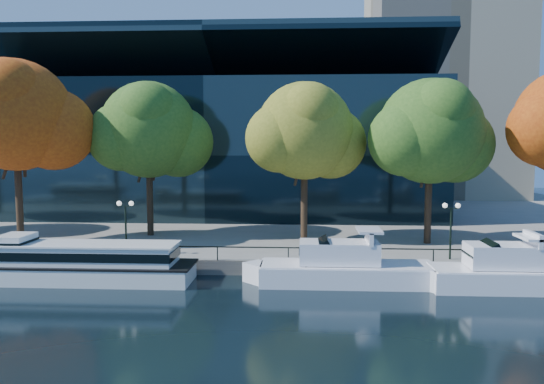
# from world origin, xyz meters

# --- Properties ---
(ground) EXTENTS (160.00, 160.00, 0.00)m
(ground) POSITION_xyz_m (0.00, 0.00, 0.00)
(ground) COLOR black
(ground) RESTS_ON ground
(promenade) EXTENTS (90.00, 67.08, 1.00)m
(promenade) POSITION_xyz_m (0.00, 36.38, 0.50)
(promenade) COLOR slate
(promenade) RESTS_ON ground
(railing) EXTENTS (88.20, 0.08, 0.99)m
(railing) POSITION_xyz_m (0.00, 3.25, 1.94)
(railing) COLOR black
(railing) RESTS_ON promenade
(convention_building) EXTENTS (50.00, 24.57, 21.43)m
(convention_building) POSITION_xyz_m (-4.00, 31.79, 8.51)
(convention_building) COLOR black
(convention_building) RESTS_ON ground
(tour_boat) EXTENTS (16.49, 3.68, 3.13)m
(tour_boat) POSITION_xyz_m (-9.17, 0.77, 1.33)
(tour_boat) COLOR white
(tour_boat) RESTS_ON ground
(cruiser_near) EXTENTS (12.67, 3.26, 3.67)m
(cruiser_near) POSITION_xyz_m (8.43, 1.07, 1.14)
(cruiser_near) COLOR white
(cruiser_near) RESTS_ON ground
(cruiser_far) EXTENTS (11.32, 3.14, 3.70)m
(cruiser_far) POSITION_xyz_m (18.66, 0.27, 1.17)
(cruiser_far) COLOR white
(cruiser_far) RESTS_ON ground
(tree_1) EXTENTS (11.28, 9.25, 15.01)m
(tree_1) POSITION_xyz_m (-17.03, 8.56, 11.30)
(tree_1) COLOR black
(tree_1) RESTS_ON promenade
(tree_2) EXTENTS (10.63, 8.72, 13.67)m
(tree_2) POSITION_xyz_m (-7.47, 13.05, 10.23)
(tree_2) COLOR black
(tree_2) RESTS_ON promenade
(tree_3) EXTENTS (10.18, 8.35, 13.33)m
(tree_3) POSITION_xyz_m (6.28, 11.18, 10.08)
(tree_3) COLOR black
(tree_3) RESTS_ON promenade
(tree_4) EXTENTS (10.67, 8.75, 13.46)m
(tree_4) POSITION_xyz_m (16.46, 10.55, 10.01)
(tree_4) COLOR black
(tree_4) RESTS_ON promenade
(lamp_1) EXTENTS (1.26, 0.36, 4.03)m
(lamp_1) POSITION_xyz_m (-6.96, 4.50, 3.98)
(lamp_1) COLOR black
(lamp_1) RESTS_ON promenade
(lamp_2) EXTENTS (1.26, 0.36, 4.03)m
(lamp_2) POSITION_xyz_m (16.47, 4.50, 3.98)
(lamp_2) COLOR black
(lamp_2) RESTS_ON promenade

